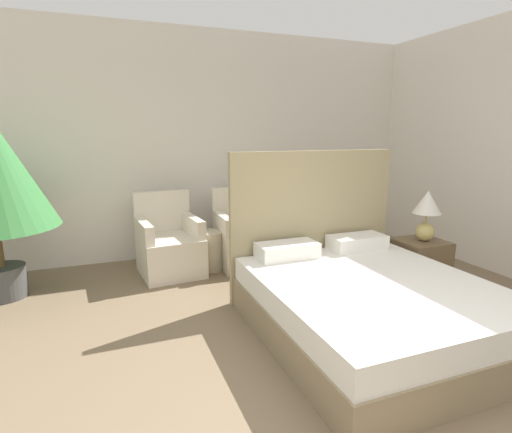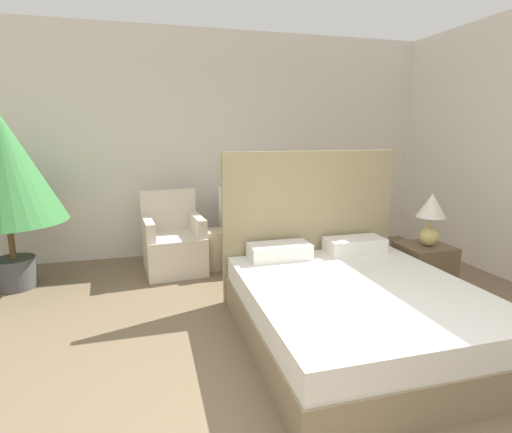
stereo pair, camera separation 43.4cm
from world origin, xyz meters
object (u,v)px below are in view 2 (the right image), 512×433
Objects in this scene: nightstand at (423,269)px; side_table at (213,249)px; armchair_near_window_left at (174,247)px; bed at (352,303)px; armchair_near_window_right at (249,241)px; table_lamp at (431,213)px; potted_palm at (2,169)px.

side_table is at bearing 145.15° from nightstand.
armchair_near_window_left is 2.77m from nightstand.
bed is 2.14× the size of armchair_near_window_right.
nightstand is at bearing -34.85° from side_table.
armchair_near_window_left is at bearing 122.39° from bed.
side_table is (-1.93, 1.35, -0.02)m from nightstand.
bed is 2.35m from armchair_near_window_left.
nightstand is at bearing -41.55° from armchair_near_window_right.
table_lamp is (0.02, -0.02, 0.58)m from nightstand.
bed is at bearing -67.83° from side_table.
armchair_near_window_right is 0.47m from side_table.
nightstand is at bearing 131.05° from table_lamp.
table_lamp is at bearing 27.18° from bed.
armchair_near_window_left is at bearing 149.96° from table_lamp.
armchair_near_window_right is 2.76m from potted_palm.
potted_palm is (-2.59, -0.11, 0.97)m from armchair_near_window_right.
armchair_near_window_left is 1.93m from potted_palm.
table_lamp is 2.46m from side_table.
potted_palm is at bearing 178.65° from armchair_near_window_left.
table_lamp reaches higher than side_table.
potted_palm is at bearing -177.84° from side_table.
potted_palm reaches higher than armchair_near_window_left.
nightstand is (1.47, -1.38, -0.04)m from armchair_near_window_right.
side_table is at bearing 112.17° from bed.
bed is 1.41m from table_lamp.
potted_palm is at bearing 147.27° from bed.
potted_palm is 4.29m from table_lamp.
side_table is (-0.46, -0.03, -0.06)m from armchair_near_window_right.
nightstand is at bearing -35.05° from armchair_near_window_left.
side_table is (2.12, 0.08, -1.03)m from potted_palm.
side_table is at bearing 2.16° from potted_palm.
armchair_near_window_right is 2.00× the size of side_table.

